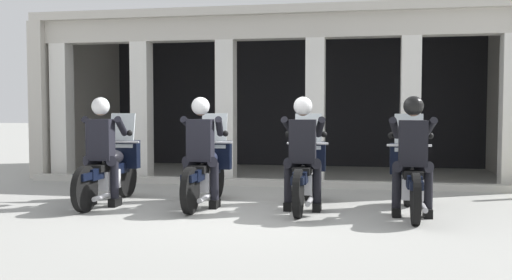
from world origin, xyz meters
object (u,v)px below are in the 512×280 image
police_officer_far_left (102,142)px  motorcycle_far_right (411,176)px  motorcycle_far_left (111,170)px  police_officer_center_left (201,142)px  motorcycle_center_right (305,173)px  motorcycle_center_left (207,171)px  police_officer_center_right (303,143)px  police_officer_far_right (413,146)px

police_officer_far_left → motorcycle_far_right: 4.41m
motorcycle_far_left → police_officer_center_left: bearing=-13.9°
police_officer_far_left → police_officer_center_left: size_ratio=1.00×
motorcycle_far_left → motorcycle_center_right: (2.92, 0.15, 0.00)m
motorcycle_center_left → police_officer_center_left: bearing=-99.9°
police_officer_center_right → motorcycle_far_right: size_ratio=0.78×
motorcycle_center_left → police_officer_far_right: 2.99m
motorcycle_center_left → police_officer_far_left: bearing=-173.6°
police_officer_far_left → motorcycle_center_right: bearing=0.2°
police_officer_center_left → motorcycle_far_right: 2.96m
motorcycle_far_left → police_officer_center_right: 2.95m
motorcycle_far_left → police_officer_far_left: (-0.00, -0.28, 0.44)m
police_officer_center_right → motorcycle_center_left: bearing=159.2°
motorcycle_far_left → motorcycle_center_right: bearing=-5.3°
motorcycle_center_right → motorcycle_far_right: size_ratio=1.00×
police_officer_center_right → police_officer_far_right: 1.47m
police_officer_far_left → motorcycle_center_left: bearing=7.9°
police_officer_far_right → motorcycle_far_left: bearing=165.9°
motorcycle_center_left → police_officer_far_right: bearing=-18.7°
motorcycle_center_right → police_officer_far_left: bearing=178.1°
police_officer_center_left → motorcycle_center_right: police_officer_center_left is taller
motorcycle_center_right → police_officer_center_right: 0.52m
motorcycle_far_left → motorcycle_far_right: size_ratio=1.00×
police_officer_center_right → motorcycle_far_right: 1.53m
motorcycle_far_right → police_officer_far_left: bearing=173.4°
motorcycle_center_right → motorcycle_far_right: bearing=-17.8°
police_officer_center_left → motorcycle_far_right: bearing=-7.6°
police_officer_far_left → police_officer_center_left: (1.46, 0.14, 0.00)m
motorcycle_center_left → police_officer_center_right: police_officer_center_right is taller
motorcycle_center_left → motorcycle_far_right: size_ratio=1.00×
police_officer_far_left → police_officer_center_right: bearing=-5.3°
police_officer_far_left → police_officer_center_left: 1.47m
motorcycle_center_left → police_officer_center_left: (-0.00, -0.28, 0.44)m
motorcycle_center_left → police_officer_far_right: size_ratio=1.29×
police_officer_center_right → motorcycle_far_right: bearing=-6.7°
motorcycle_far_left → motorcycle_center_left: size_ratio=1.00×
police_officer_far_left → motorcycle_far_left: bearing=81.5°
police_officer_far_left → motorcycle_center_right: police_officer_far_left is taller
police_officer_center_left → police_officer_center_right: same height
police_officer_far_left → motorcycle_far_right: size_ratio=0.78×
motorcycle_center_left → motorcycle_far_right: same height
police_officer_center_right → motorcycle_far_right: police_officer_center_right is taller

